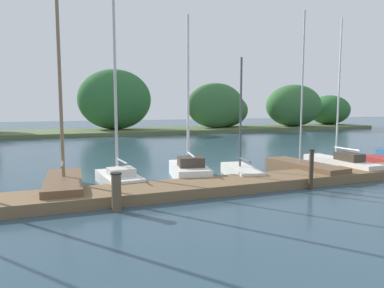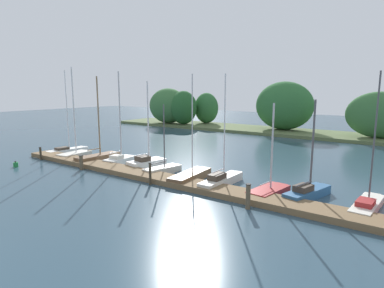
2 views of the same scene
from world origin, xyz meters
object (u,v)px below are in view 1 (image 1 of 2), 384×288
Objects in this scene: sailboat_3 at (118,174)px; sailboat_5 at (240,170)px; sailboat_6 at (301,167)px; sailboat_4 at (189,168)px; mooring_piling_1 at (116,192)px; mooring_piling_2 at (311,169)px; sailboat_2 at (64,182)px; sailboat_7 at (339,162)px.

sailboat_5 is (5.11, -0.40, -0.13)m from sailboat_3.
sailboat_6 is at bearing -88.02° from sailboat_5.
sailboat_4 is 5.04m from mooring_piling_1.
mooring_piling_1 is 0.77× the size of mooring_piling_2.
sailboat_4 reaches higher than mooring_piling_2.
sailboat_4 reaches higher than sailboat_5.
sailboat_3 is (1.98, 0.60, 0.02)m from sailboat_2.
sailboat_7 is at bearing 34.26° from mooring_piling_2.
sailboat_7 is at bearing -90.44° from sailboat_6.
sailboat_2 is at bearing 116.02° from mooring_piling_1.
sailboat_2 reaches higher than mooring_piling_2.
mooring_piling_2 reaches higher than mooring_piling_1.
mooring_piling_2 is (7.03, 0.14, 0.17)m from mooring_piling_1.
sailboat_3 is 5.13m from sailboat_5.
sailboat_3 is at bearing 103.77° from sailboat_4.
sailboat_6 is 1.01× the size of sailboat_7.
sailboat_5 reaches higher than mooring_piling_2.
sailboat_5 is at bearing -85.54° from sailboat_2.
sailboat_5 is (2.15, -0.56, -0.15)m from sailboat_4.
sailboat_5 is 0.71× the size of sailboat_7.
sailboat_2 reaches higher than mooring_piling_1.
sailboat_2 is 12.23m from sailboat_7.
sailboat_3 is at bearing -70.22° from sailboat_2.
mooring_piling_2 is at bearing -122.38° from sailboat_3.
sailboat_2 is 1.07× the size of sailboat_4.
sailboat_7 is 11.21m from mooring_piling_1.
sailboat_2 reaches higher than sailboat_6.
mooring_piling_1 is at bearing -178.89° from mooring_piling_2.
sailboat_6 is at bearing -101.40° from sailboat_3.
mooring_piling_1 is at bearing 105.18° from sailboat_7.
sailboat_2 is 1.43× the size of sailboat_5.
mooring_piling_1 is (-10.87, -2.75, 0.19)m from sailboat_7.
sailboat_5 is 6.46m from mooring_piling_1.
sailboat_2 reaches higher than sailboat_5.
sailboat_3 is 1.12× the size of sailboat_4.
sailboat_7 is at bearing 14.20° from mooring_piling_1.
sailboat_4 is at bearing 135.34° from mooring_piling_2.
sailboat_4 is at bearing -78.38° from sailboat_2.
mooring_piling_1 is at bearing 101.70° from sailboat_6.
mooring_piling_2 is (8.39, -2.65, 0.34)m from sailboat_2.
mooring_piling_2 is at bearing 142.81° from sailboat_6.
mooring_piling_2 is (-3.84, -2.61, 0.36)m from sailboat_7.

